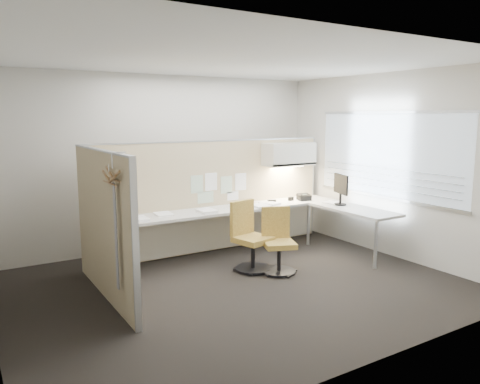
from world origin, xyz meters
TOP-DOWN VIEW (x-y plane):
  - floor at (0.00, 0.00)m, footprint 5.50×4.50m
  - ceiling at (0.00, 0.00)m, footprint 5.50×4.50m
  - wall_back at (0.00, 2.25)m, footprint 5.50×0.02m
  - wall_front at (0.00, -2.25)m, footprint 5.50×0.02m
  - wall_right at (2.75, 0.00)m, footprint 0.02×4.50m
  - window_pane at (2.73, 0.00)m, footprint 0.01×2.80m
  - partition_back at (0.55, 1.60)m, footprint 4.10×0.06m
  - partition_left at (-1.50, 0.50)m, footprint 0.06×2.20m
  - desk at (0.93, 1.13)m, footprint 4.00×2.07m
  - overhead_bin at (1.90, 1.39)m, footprint 0.90×0.36m
  - task_light_strip at (1.90, 1.39)m, footprint 0.60×0.06m
  - pinned_papers at (0.63, 1.57)m, footprint 1.01×0.00m
  - poster at (-1.05, 1.57)m, footprint 0.28×0.00m
  - chair_left at (0.50, 0.45)m, footprint 0.54×0.56m
  - chair_right at (0.78, 0.16)m, footprint 0.54×0.55m
  - monitor at (2.30, 0.55)m, footprint 0.20×0.45m
  - phone at (2.09, 1.20)m, footprint 0.24×0.23m
  - stapler at (1.48, 1.29)m, footprint 0.14×0.09m
  - tape_dispenser at (1.88, 1.29)m, footprint 0.12×0.10m
  - coat_hook at (-1.58, -0.18)m, footprint 0.18×0.48m
  - paper_stack_0 at (-0.83, 1.21)m, footprint 0.24×0.31m
  - paper_stack_1 at (-0.41, 1.35)m, footprint 0.26×0.32m
  - paper_stack_2 at (0.20, 1.16)m, footprint 0.23×0.30m
  - paper_stack_3 at (0.86, 1.33)m, footprint 0.26×0.32m
  - paper_stack_4 at (1.38, 1.21)m, footprint 0.31×0.35m
  - paper_stack_5 at (2.29, 0.68)m, footprint 0.30×0.35m
  - paper_stack_6 at (1.14, 1.11)m, footprint 0.25×0.32m

SIDE VIEW (x-z plane):
  - floor at x=0.00m, z-range -0.01..0.00m
  - chair_right at x=0.78m, z-range -0.03..0.86m
  - chair_left at x=0.50m, z-range -0.03..0.93m
  - desk at x=0.93m, z-range 0.24..0.97m
  - paper_stack_3 at x=0.86m, z-range 0.73..0.74m
  - paper_stack_1 at x=-0.41m, z-range 0.73..0.75m
  - paper_stack_5 at x=2.29m, z-range 0.73..0.75m
  - paper_stack_6 at x=1.14m, z-range 0.73..0.76m
  - paper_stack_0 at x=-0.83m, z-range 0.73..0.76m
  - paper_stack_4 at x=1.38m, z-range 0.73..0.76m
  - paper_stack_2 at x=0.20m, z-range 0.73..0.77m
  - stapler at x=1.48m, z-range 0.73..0.78m
  - tape_dispenser at x=1.88m, z-range 0.73..0.79m
  - phone at x=2.09m, z-range 0.72..0.84m
  - partition_back at x=0.55m, z-range 0.00..1.75m
  - partition_left at x=-1.50m, z-range 0.00..1.75m
  - monitor at x=2.30m, z-range 0.77..1.26m
  - pinned_papers at x=0.63m, z-range 0.80..1.27m
  - task_light_strip at x=1.90m, z-range 1.29..1.31m
  - wall_back at x=0.00m, z-range 0.00..2.80m
  - wall_front at x=0.00m, z-range 0.00..2.80m
  - wall_right at x=2.75m, z-range 0.00..2.80m
  - coat_hook at x=-1.58m, z-range 0.69..2.12m
  - poster at x=-1.05m, z-range 1.24..1.59m
  - overhead_bin at x=1.90m, z-range 1.32..1.70m
  - window_pane at x=2.73m, z-range 0.90..2.20m
  - ceiling at x=0.00m, z-range 2.80..2.81m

